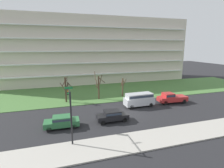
{
  "coord_description": "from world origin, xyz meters",
  "views": [
    {
      "loc": [
        -9.95,
        -23.94,
        10.35
      ],
      "look_at": [
        -0.78,
        6.0,
        3.54
      ],
      "focal_mm": 28.06,
      "sensor_mm": 36.0,
      "label": 1
    }
  ],
  "objects_px": {
    "tree_center": "(123,87)",
    "sedan_black_near_right": "(112,115)",
    "pickup_red_center_left": "(171,98)",
    "sedan_green_center_right": "(62,121)",
    "tree_far_left": "(66,88)",
    "traffic_signal_mast": "(70,105)",
    "tree_left": "(99,86)",
    "van_silver_near_left": "(139,99)"
  },
  "relations": [
    {
      "from": "tree_far_left",
      "to": "sedan_green_center_right",
      "type": "distance_m",
      "value": 10.86
    },
    {
      "from": "tree_left",
      "to": "tree_center",
      "type": "height_order",
      "value": "tree_left"
    },
    {
      "from": "sedan_black_near_right",
      "to": "tree_center",
      "type": "bearing_deg",
      "value": 63.57
    },
    {
      "from": "tree_far_left",
      "to": "tree_left",
      "type": "height_order",
      "value": "tree_left"
    },
    {
      "from": "van_silver_near_left",
      "to": "sedan_green_center_right",
      "type": "height_order",
      "value": "van_silver_near_left"
    },
    {
      "from": "pickup_red_center_left",
      "to": "van_silver_near_left",
      "type": "bearing_deg",
      "value": 3.28
    },
    {
      "from": "tree_left",
      "to": "tree_center",
      "type": "bearing_deg",
      "value": 3.84
    },
    {
      "from": "tree_center",
      "to": "pickup_red_center_left",
      "type": "xyz_separation_m",
      "value": [
        7.12,
        -6.56,
        -1.09
      ]
    },
    {
      "from": "sedan_green_center_right",
      "to": "sedan_black_near_right",
      "type": "relative_size",
      "value": 1.01
    },
    {
      "from": "tree_far_left",
      "to": "traffic_signal_mast",
      "type": "height_order",
      "value": "traffic_signal_mast"
    },
    {
      "from": "sedan_green_center_right",
      "to": "pickup_red_center_left",
      "type": "bearing_deg",
      "value": 14.85
    },
    {
      "from": "tree_center",
      "to": "van_silver_near_left",
      "type": "distance_m",
      "value": 6.64
    },
    {
      "from": "tree_left",
      "to": "pickup_red_center_left",
      "type": "relative_size",
      "value": 1.01
    },
    {
      "from": "pickup_red_center_left",
      "to": "traffic_signal_mast",
      "type": "relative_size",
      "value": 0.93
    },
    {
      "from": "tree_far_left",
      "to": "sedan_green_center_right",
      "type": "bearing_deg",
      "value": -95.74
    },
    {
      "from": "tree_far_left",
      "to": "tree_center",
      "type": "height_order",
      "value": "tree_far_left"
    },
    {
      "from": "tree_far_left",
      "to": "van_silver_near_left",
      "type": "relative_size",
      "value": 0.91
    },
    {
      "from": "sedan_black_near_right",
      "to": "traffic_signal_mast",
      "type": "xyz_separation_m",
      "value": [
        -5.86,
        -3.15,
        3.13
      ]
    },
    {
      "from": "van_silver_near_left",
      "to": "sedan_green_center_right",
      "type": "relative_size",
      "value": 1.18
    },
    {
      "from": "tree_center",
      "to": "traffic_signal_mast",
      "type": "height_order",
      "value": "traffic_signal_mast"
    },
    {
      "from": "tree_left",
      "to": "tree_far_left",
      "type": "bearing_deg",
      "value": -179.34
    },
    {
      "from": "tree_left",
      "to": "van_silver_near_left",
      "type": "relative_size",
      "value": 1.06
    },
    {
      "from": "van_silver_near_left",
      "to": "pickup_red_center_left",
      "type": "xyz_separation_m",
      "value": [
        6.52,
        0.01,
        -0.38
      ]
    },
    {
      "from": "tree_left",
      "to": "pickup_red_center_left",
      "type": "height_order",
      "value": "tree_left"
    },
    {
      "from": "van_silver_near_left",
      "to": "tree_left",
      "type": "bearing_deg",
      "value": -48.6
    },
    {
      "from": "tree_far_left",
      "to": "tree_left",
      "type": "relative_size",
      "value": 0.86
    },
    {
      "from": "tree_center",
      "to": "sedan_black_near_right",
      "type": "height_order",
      "value": "tree_center"
    },
    {
      "from": "tree_center",
      "to": "traffic_signal_mast",
      "type": "bearing_deg",
      "value": -129.0
    },
    {
      "from": "traffic_signal_mast",
      "to": "sedan_green_center_right",
      "type": "bearing_deg",
      "value": 107.0
    },
    {
      "from": "van_silver_near_left",
      "to": "traffic_signal_mast",
      "type": "bearing_deg",
      "value": 30.9
    },
    {
      "from": "tree_far_left",
      "to": "tree_center",
      "type": "relative_size",
      "value": 1.22
    },
    {
      "from": "tree_center",
      "to": "van_silver_near_left",
      "type": "relative_size",
      "value": 0.75
    },
    {
      "from": "tree_left",
      "to": "sedan_black_near_right",
      "type": "bearing_deg",
      "value": -92.7
    },
    {
      "from": "tree_center",
      "to": "van_silver_near_left",
      "type": "xyz_separation_m",
      "value": [
        0.6,
        -6.57,
        -0.72
      ]
    },
    {
      "from": "tree_far_left",
      "to": "tree_center",
      "type": "bearing_deg",
      "value": 2.1
    },
    {
      "from": "tree_center",
      "to": "tree_left",
      "type": "bearing_deg",
      "value": -176.16
    },
    {
      "from": "pickup_red_center_left",
      "to": "sedan_black_near_right",
      "type": "relative_size",
      "value": 1.24
    },
    {
      "from": "tree_far_left",
      "to": "pickup_red_center_left",
      "type": "xyz_separation_m",
      "value": [
        18.54,
        -6.14,
        -1.66
      ]
    },
    {
      "from": "van_silver_near_left",
      "to": "sedan_green_center_right",
      "type": "bearing_deg",
      "value": 17.61
    },
    {
      "from": "pickup_red_center_left",
      "to": "sedan_green_center_right",
      "type": "distance_m",
      "value": 20.12
    },
    {
      "from": "tree_far_left",
      "to": "traffic_signal_mast",
      "type": "distance_m",
      "value": 13.87
    },
    {
      "from": "sedan_green_center_right",
      "to": "traffic_signal_mast",
      "type": "bearing_deg",
      "value": -71.12
    }
  ]
}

